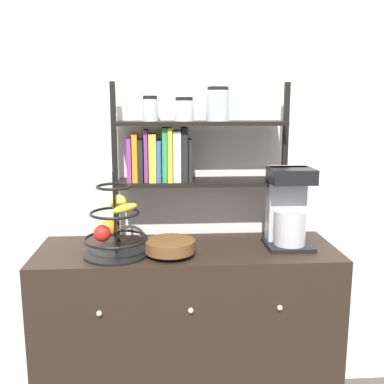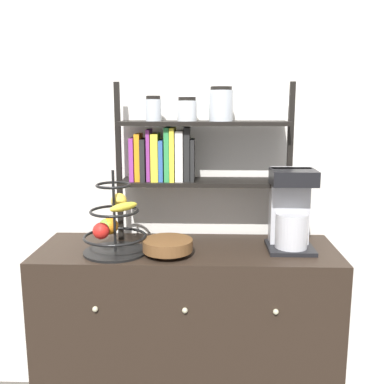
# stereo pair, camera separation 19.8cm
# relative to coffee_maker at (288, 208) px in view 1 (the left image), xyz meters

# --- Properties ---
(wall_back) EXTENTS (7.00, 0.05, 2.60)m
(wall_back) POSITION_rel_coffee_maker_xyz_m (-0.46, 0.26, 0.26)
(wall_back) COLOR silver
(wall_back) RESTS_ON ground_plane
(sideboard) EXTENTS (1.35, 0.48, 0.86)m
(sideboard) POSITION_rel_coffee_maker_xyz_m (-0.46, -0.01, -0.61)
(sideboard) COLOR black
(sideboard) RESTS_ON ground_plane
(coffee_maker) EXTENTS (0.20, 0.21, 0.36)m
(coffee_maker) POSITION_rel_coffee_maker_xyz_m (0.00, 0.00, 0.00)
(coffee_maker) COLOR black
(coffee_maker) RESTS_ON sideboard
(fruit_stand) EXTENTS (0.28, 0.28, 0.37)m
(fruit_stand) POSITION_rel_coffee_maker_xyz_m (-0.78, -0.08, -0.06)
(fruit_stand) COLOR black
(fruit_stand) RESTS_ON sideboard
(wooden_bowl) EXTENTS (0.22, 0.22, 0.07)m
(wooden_bowl) POSITION_rel_coffee_maker_xyz_m (-0.54, -0.11, -0.14)
(wooden_bowl) COLOR brown
(wooden_bowl) RESTS_ON sideboard
(shelf_hutch) EXTENTS (0.82, 0.20, 0.74)m
(shelf_hutch) POSITION_rel_coffee_maker_xyz_m (-0.48, 0.12, 0.27)
(shelf_hutch) COLOR black
(shelf_hutch) RESTS_ON sideboard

